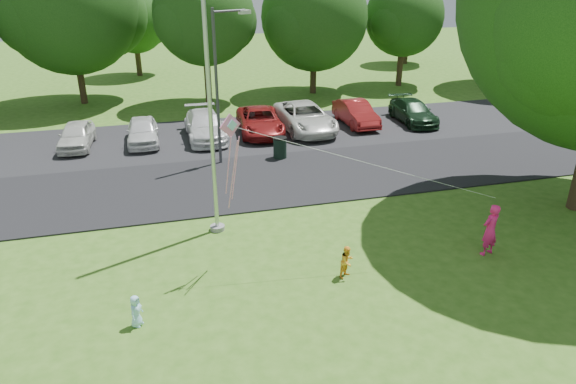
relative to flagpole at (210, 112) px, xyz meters
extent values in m
plane|color=#37661A|center=(3.50, -5.00, -4.17)|extent=(120.00, 120.00, 0.00)
cube|color=black|center=(3.50, 4.00, -4.14)|extent=(60.00, 6.00, 0.06)
cube|color=black|center=(3.50, 10.50, -4.14)|extent=(42.00, 7.00, 0.06)
cylinder|color=#B7BABF|center=(0.00, 0.00, 0.83)|extent=(0.14, 0.14, 10.00)
cylinder|color=gray|center=(0.00, 0.00, -4.09)|extent=(0.50, 0.50, 0.16)
cylinder|color=#3F3F44|center=(1.05, 6.47, -0.76)|extent=(0.14, 0.14, 6.81)
cylinder|color=#3F3F44|center=(1.78, 6.78, 2.48)|extent=(1.50, 0.72, 0.10)
cube|color=silver|center=(2.51, 7.10, 2.40)|extent=(0.57, 0.43, 0.16)
cylinder|color=black|center=(3.85, 6.38, -3.67)|extent=(0.62, 0.62, 1.00)
cylinder|color=black|center=(3.85, 6.38, -3.14)|extent=(0.66, 0.66, 0.06)
cylinder|color=#332316|center=(-6.10, 20.24, -2.57)|extent=(0.44, 0.44, 3.19)
sphere|color=#15380F|center=(-6.10, 20.24, 2.00)|extent=(8.50, 8.50, 8.50)
sphere|color=#15380F|center=(-4.18, 21.09, 1.37)|extent=(5.53, 5.53, 5.53)
sphere|color=#15380F|center=(-7.80, 19.17, 1.58)|extent=(5.10, 5.10, 5.10)
cylinder|color=#332316|center=(1.92, 17.90, -2.45)|extent=(0.44, 0.44, 3.43)
sphere|color=#15380F|center=(1.92, 17.90, 1.45)|extent=(6.27, 6.27, 6.27)
sphere|color=#15380F|center=(3.33, 18.53, 0.98)|extent=(4.07, 4.07, 4.07)
sphere|color=#15380F|center=(0.66, 17.12, 1.14)|extent=(3.76, 3.76, 3.76)
cylinder|color=#332316|center=(9.53, 19.17, -2.84)|extent=(0.44, 0.44, 2.66)
sphere|color=#15380F|center=(9.53, 19.17, 1.03)|extent=(7.27, 7.27, 7.27)
sphere|color=#15380F|center=(11.16, 19.89, 0.49)|extent=(4.72, 4.72, 4.72)
sphere|color=#15380F|center=(8.07, 18.26, 0.67)|extent=(4.36, 4.36, 4.36)
cylinder|color=#332316|center=(16.62, 19.89, -2.66)|extent=(0.44, 0.44, 3.02)
sphere|color=#15380F|center=(16.62, 19.89, 0.84)|extent=(5.67, 5.67, 5.67)
sphere|color=#15380F|center=(17.89, 20.46, 0.41)|extent=(3.68, 3.68, 3.68)
sphere|color=#15380F|center=(15.48, 19.18, 0.55)|extent=(3.40, 3.40, 3.40)
cylinder|color=#332316|center=(25.42, 17.25, -2.45)|extent=(0.44, 0.44, 3.42)
sphere|color=#15380F|center=(27.39, 18.13, 1.67)|extent=(5.70, 5.70, 5.70)
sphere|color=#15380F|center=(23.67, 16.15, 1.89)|extent=(5.26, 5.26, 5.26)
cylinder|color=#332316|center=(41.50, 30.00, -2.87)|extent=(0.44, 0.44, 2.60)
sphere|color=#15380F|center=(40.46, 29.35, -0.01)|extent=(3.12, 3.12, 3.12)
cylinder|color=#332316|center=(-2.50, 29.00, -2.87)|extent=(0.44, 0.44, 2.60)
sphere|color=#15380F|center=(-2.50, 29.00, 0.25)|extent=(5.20, 5.20, 5.20)
sphere|color=#15380F|center=(-1.33, 29.52, -0.14)|extent=(3.38, 3.38, 3.38)
sphere|color=#15380F|center=(-3.54, 28.35, -0.01)|extent=(3.12, 3.12, 3.12)
cylinder|color=#332316|center=(21.50, 28.50, -2.87)|extent=(0.44, 0.44, 2.60)
sphere|color=#15380F|center=(21.50, 28.50, 0.25)|extent=(5.20, 5.20, 5.20)
sphere|color=#15380F|center=(22.67, 29.02, -0.14)|extent=(3.38, 3.38, 3.38)
sphere|color=#15380F|center=(20.46, 27.85, -0.01)|extent=(3.12, 3.12, 3.12)
imported|color=silver|center=(-5.54, 10.47, -3.48)|extent=(1.72, 3.77, 1.25)
imported|color=silver|center=(-2.36, 10.28, -3.46)|extent=(1.55, 3.82, 1.30)
imported|color=silver|center=(0.80, 10.29, -3.42)|extent=(1.96, 4.74, 1.37)
imported|color=maroon|center=(3.76, 10.45, -3.44)|extent=(2.56, 4.94, 1.33)
imported|color=silver|center=(6.25, 10.33, -3.37)|extent=(2.64, 5.41, 1.48)
imported|color=maroon|center=(9.36, 10.61, -3.43)|extent=(1.48, 4.11, 1.35)
imported|color=black|center=(12.74, 10.24, -3.48)|extent=(2.01, 4.39, 1.25)
imported|color=#FF217B|center=(8.02, -3.82, -3.31)|extent=(0.72, 0.57, 1.72)
imported|color=#FFAA28|center=(3.27, -3.88, -3.67)|extent=(0.61, 0.57, 0.99)
imported|color=#A6E3FF|center=(-2.67, -4.62, -3.73)|extent=(0.46, 0.51, 0.87)
cube|color=pink|center=(0.25, -2.42, 0.24)|extent=(0.62, 0.34, 0.67)
cube|color=#8CC6E5|center=(0.30, -2.45, 0.26)|extent=(0.30, 0.17, 0.32)
cylinder|color=white|center=(4.13, -3.12, -0.99)|extent=(7.77, 1.41, 2.47)
cylinder|color=pink|center=(0.15, -2.42, -0.92)|extent=(0.22, 0.28, 1.79)
cylinder|color=pink|center=(0.35, -2.37, -1.06)|extent=(0.24, 0.46, 2.04)
cylinder|color=pink|center=(0.25, -2.50, -1.20)|extent=(0.27, 0.68, 2.28)
camera|label=1|loc=(-1.71, -15.81, 4.20)|focal=32.00mm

